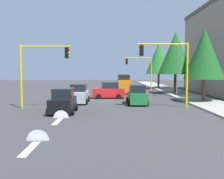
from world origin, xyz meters
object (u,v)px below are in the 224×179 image
(car_green, at_px, (137,95))
(car_silver, at_px, (79,94))
(delivery_van_orange, at_px, (124,85))
(traffic_signal_near_left, at_px, (168,62))
(car_black, at_px, (63,102))
(street_lamp_curbside, at_px, (178,63))
(tree_roadside_near, at_px, (204,54))
(tree_roadside_mid, at_px, (176,53))
(tree_roadside_far, at_px, (159,58))
(traffic_signal_near_right, at_px, (41,63))
(car_red, at_px, (109,91))
(traffic_signal_far_left, at_px, (141,67))

(car_green, xyz_separation_m, car_silver, (-1.14, -5.99, 0.00))
(delivery_van_orange, bearing_deg, car_silver, -25.00)
(traffic_signal_near_left, relative_size, car_black, 1.61)
(car_green, bearing_deg, street_lamp_curbside, 140.37)
(car_black, bearing_deg, tree_roadside_near, 116.05)
(tree_roadside_mid, bearing_deg, delivery_van_orange, -97.29)
(traffic_signal_near_left, bearing_deg, tree_roadside_far, 171.08)
(street_lamp_curbside, bearing_deg, traffic_signal_near_right, -57.18)
(delivery_van_orange, distance_m, car_red, 7.29)
(car_black, bearing_deg, tree_roadside_mid, 141.60)
(tree_roadside_far, relative_size, car_silver, 2.06)
(delivery_van_orange, bearing_deg, traffic_signal_near_right, -28.93)
(car_green, distance_m, car_silver, 6.09)
(street_lamp_curbside, distance_m, car_red, 9.59)
(traffic_signal_far_left, xyz_separation_m, car_red, (12.00, -5.28, -3.08))
(traffic_signal_near_right, height_order, car_silver, traffic_signal_near_right)
(tree_roadside_mid, distance_m, car_green, 14.34)
(tree_roadside_far, bearing_deg, car_red, -29.62)
(tree_roadside_near, height_order, car_green, tree_roadside_near)
(delivery_van_orange, bearing_deg, traffic_signal_near_left, 11.96)
(car_green, xyz_separation_m, car_red, (-5.60, -2.83, -0.00))
(traffic_signal_near_left, height_order, tree_roadside_near, tree_roadside_near)
(street_lamp_curbside, height_order, tree_roadside_near, tree_roadside_near)
(traffic_signal_far_left, relative_size, street_lamp_curbside, 0.80)
(traffic_signal_near_left, bearing_deg, tree_roadside_mid, 163.04)
(delivery_van_orange, bearing_deg, car_black, -18.23)
(tree_roadside_far, xyz_separation_m, car_red, (16.00, -9.10, -4.74))
(traffic_signal_near_left, xyz_separation_m, tree_roadside_mid, (-14.00, 4.27, 1.75))
(tree_roadside_far, bearing_deg, street_lamp_curbside, -1.19)
(tree_roadside_mid, bearing_deg, street_lamp_curbside, -10.33)
(traffic_signal_near_right, height_order, car_black, traffic_signal_near_right)
(street_lamp_curbside, distance_m, tree_roadside_near, 5.81)
(tree_roadside_mid, xyz_separation_m, delivery_van_orange, (-0.95, -7.44, -4.63))
(tree_roadside_far, height_order, tree_roadside_near, tree_roadside_far)
(tree_roadside_far, distance_m, car_green, 22.99)
(traffic_signal_near_right, relative_size, delivery_van_orange, 1.18)
(car_red, height_order, car_black, same)
(car_black, height_order, car_silver, same)
(street_lamp_curbside, relative_size, car_red, 1.83)
(delivery_van_orange, bearing_deg, car_green, 3.03)
(tree_roadside_near, xyz_separation_m, car_black, (6.73, -13.76, -4.22))
(traffic_signal_far_left, bearing_deg, traffic_signal_near_right, -29.65)
(traffic_signal_near_right, xyz_separation_m, delivery_van_orange, (-14.95, 8.26, -2.74))
(delivery_van_orange, height_order, car_red, delivery_van_orange)
(traffic_signal_near_left, relative_size, traffic_signal_near_right, 1.04)
(car_silver, bearing_deg, traffic_signal_far_left, 152.84)
(traffic_signal_near_right, relative_size, tree_roadside_mid, 0.63)
(tree_roadside_mid, distance_m, tree_roadside_near, 10.04)
(traffic_signal_near_left, distance_m, traffic_signal_far_left, 20.00)
(delivery_van_orange, xyz_separation_m, car_silver, (11.41, -5.32, -0.38))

